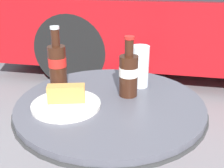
{
  "coord_description": "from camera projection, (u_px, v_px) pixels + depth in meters",
  "views": [
    {
      "loc": [
        0.18,
        -0.83,
        1.11
      ],
      "look_at": [
        0.0,
        0.03,
        0.73
      ],
      "focal_mm": 45.0,
      "sensor_mm": 36.0,
      "label": 1
    }
  ],
  "objects": [
    {
      "name": "drinking_glass",
      "position": [
        140.0,
        68.0,
        1.04
      ],
      "size": [
        0.07,
        0.07,
        0.16
      ],
      "color": "black",
      "rests_on": "bistro_table"
    },
    {
      "name": "cola_bottle_right",
      "position": [
        57.0,
        64.0,
        1.03
      ],
      "size": [
        0.07,
        0.07,
        0.23
      ],
      "color": "#33190F",
      "rests_on": "bistro_table"
    },
    {
      "name": "bistro_table",
      "position": [
        110.0,
        146.0,
        1.02
      ],
      "size": [
        0.64,
        0.64,
        0.68
      ],
      "color": "#333333",
      "rests_on": "ground_plane"
    },
    {
      "name": "lunch_plate_near",
      "position": [
        66.0,
        101.0,
        0.91
      ],
      "size": [
        0.22,
        0.22,
        0.07
      ],
      "color": "silver",
      "rests_on": "bistro_table"
    },
    {
      "name": "cola_bottle_left",
      "position": [
        129.0,
        73.0,
        0.96
      ],
      "size": [
        0.07,
        0.07,
        0.21
      ],
      "color": "#33190F",
      "rests_on": "bistro_table"
    },
    {
      "name": "parked_car",
      "position": [
        211.0,
        14.0,
        3.07
      ],
      "size": [
        4.51,
        1.72,
        1.26
      ],
      "color": "#9E0F14",
      "rests_on": "ground_plane"
    }
  ]
}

